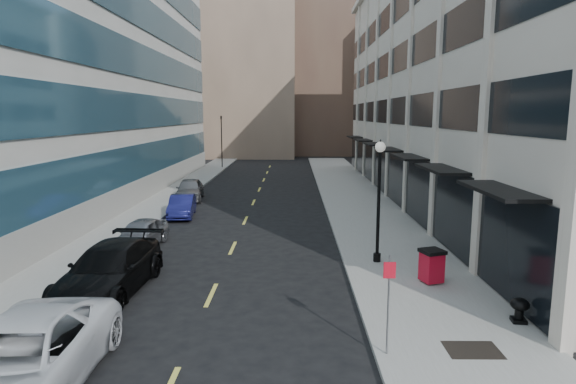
{
  "coord_description": "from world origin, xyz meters",
  "views": [
    {
      "loc": [
        2.89,
        -8.05,
        6.27
      ],
      "look_at": [
        2.65,
        12.22,
        2.99
      ],
      "focal_mm": 30.0,
      "sensor_mm": 36.0,
      "label": 1
    }
  ],
  "objects_px": {
    "traffic_signal": "(221,119)",
    "trash_bin": "(432,265)",
    "car_blue_sedan": "(182,206)",
    "car_grey_sedan": "(190,189)",
    "car_white_van": "(19,361)",
    "car_black_pickup": "(110,269)",
    "lamppost": "(379,191)",
    "sign_post": "(389,292)",
    "car_silver_sedan": "(141,234)",
    "urn_planter": "(520,308)"
  },
  "relations": [
    {
      "from": "traffic_signal",
      "to": "trash_bin",
      "type": "relative_size",
      "value": 5.6
    },
    {
      "from": "car_blue_sedan",
      "to": "car_grey_sedan",
      "type": "xyz_separation_m",
      "value": [
        -0.8,
        6.0,
        0.12
      ]
    },
    {
      "from": "car_white_van",
      "to": "car_blue_sedan",
      "type": "height_order",
      "value": "car_white_van"
    },
    {
      "from": "car_black_pickup",
      "to": "car_blue_sedan",
      "type": "relative_size",
      "value": 1.45
    },
    {
      "from": "lamppost",
      "to": "car_white_van",
      "type": "bearing_deg",
      "value": -134.76
    },
    {
      "from": "car_white_van",
      "to": "lamppost",
      "type": "relative_size",
      "value": 1.21
    },
    {
      "from": "car_blue_sedan",
      "to": "lamppost",
      "type": "xyz_separation_m",
      "value": [
        10.4,
        -9.5,
        2.5
      ]
    },
    {
      "from": "car_black_pickup",
      "to": "sign_post",
      "type": "bearing_deg",
      "value": -24.16
    },
    {
      "from": "traffic_signal",
      "to": "trash_bin",
      "type": "height_order",
      "value": "traffic_signal"
    },
    {
      "from": "car_silver_sedan",
      "to": "trash_bin",
      "type": "height_order",
      "value": "trash_bin"
    },
    {
      "from": "car_silver_sedan",
      "to": "traffic_signal",
      "type": "bearing_deg",
      "value": 98.37
    },
    {
      "from": "traffic_signal",
      "to": "car_blue_sedan",
      "type": "relative_size",
      "value": 1.72
    },
    {
      "from": "car_blue_sedan",
      "to": "urn_planter",
      "type": "bearing_deg",
      "value": -55.33
    },
    {
      "from": "traffic_signal",
      "to": "lamppost",
      "type": "relative_size",
      "value": 1.36
    },
    {
      "from": "car_white_van",
      "to": "lamppost",
      "type": "xyz_separation_m",
      "value": [
        9.6,
        9.68,
        2.31
      ]
    },
    {
      "from": "car_white_van",
      "to": "urn_planter",
      "type": "height_order",
      "value": "car_white_van"
    },
    {
      "from": "car_white_van",
      "to": "car_grey_sedan",
      "type": "bearing_deg",
      "value": 91.59
    },
    {
      "from": "traffic_signal",
      "to": "urn_planter",
      "type": "relative_size",
      "value": 9.33
    },
    {
      "from": "car_silver_sedan",
      "to": "urn_planter",
      "type": "bearing_deg",
      "value": -24.76
    },
    {
      "from": "car_white_van",
      "to": "car_black_pickup",
      "type": "height_order",
      "value": "car_white_van"
    },
    {
      "from": "car_black_pickup",
      "to": "car_grey_sedan",
      "type": "bearing_deg",
      "value": 96.99
    },
    {
      "from": "car_silver_sedan",
      "to": "trash_bin",
      "type": "xyz_separation_m",
      "value": [
        12.31,
        -5.03,
        0.14
      ]
    },
    {
      "from": "car_blue_sedan",
      "to": "sign_post",
      "type": "distance_m",
      "value": 19.79
    },
    {
      "from": "car_black_pickup",
      "to": "car_grey_sedan",
      "type": "height_order",
      "value": "car_black_pickup"
    },
    {
      "from": "lamppost",
      "to": "sign_post",
      "type": "height_order",
      "value": "lamppost"
    },
    {
      "from": "trash_bin",
      "to": "lamppost",
      "type": "bearing_deg",
      "value": 102.71
    },
    {
      "from": "trash_bin",
      "to": "urn_planter",
      "type": "xyz_separation_m",
      "value": [
        1.64,
        -3.42,
        -0.22
      ]
    },
    {
      "from": "traffic_signal",
      "to": "car_silver_sedan",
      "type": "relative_size",
      "value": 1.75
    },
    {
      "from": "car_silver_sedan",
      "to": "car_grey_sedan",
      "type": "bearing_deg",
      "value": 98.4
    },
    {
      "from": "car_white_van",
      "to": "car_silver_sedan",
      "type": "height_order",
      "value": "car_white_van"
    },
    {
      "from": "car_black_pickup",
      "to": "car_white_van",
      "type": "bearing_deg",
      "value": -83.0
    },
    {
      "from": "lamppost",
      "to": "sign_post",
      "type": "distance_m",
      "value": 8.11
    },
    {
      "from": "car_grey_sedan",
      "to": "urn_planter",
      "type": "height_order",
      "value": "car_grey_sedan"
    },
    {
      "from": "car_blue_sedan",
      "to": "trash_bin",
      "type": "relative_size",
      "value": 3.26
    },
    {
      "from": "car_blue_sedan",
      "to": "urn_planter",
      "type": "xyz_separation_m",
      "value": [
        13.6,
        -15.45,
        -0.06
      ]
    },
    {
      "from": "car_blue_sedan",
      "to": "car_silver_sedan",
      "type": "bearing_deg",
      "value": -99.56
    },
    {
      "from": "trash_bin",
      "to": "car_silver_sedan",
      "type": "bearing_deg",
      "value": 138.88
    },
    {
      "from": "car_white_van",
      "to": "car_black_pickup",
      "type": "bearing_deg",
      "value": 91.59
    },
    {
      "from": "car_grey_sedan",
      "to": "lamppost",
      "type": "xyz_separation_m",
      "value": [
        11.2,
        -15.5,
        2.38
      ]
    },
    {
      "from": "car_white_van",
      "to": "car_blue_sedan",
      "type": "bearing_deg",
      "value": 90.36
    },
    {
      "from": "car_silver_sedan",
      "to": "car_blue_sedan",
      "type": "relative_size",
      "value": 0.98
    },
    {
      "from": "car_silver_sedan",
      "to": "sign_post",
      "type": "relative_size",
      "value": 1.51
    },
    {
      "from": "car_black_pickup",
      "to": "car_silver_sedan",
      "type": "height_order",
      "value": "car_black_pickup"
    },
    {
      "from": "car_grey_sedan",
      "to": "traffic_signal",
      "type": "bearing_deg",
      "value": 85.17
    },
    {
      "from": "car_black_pickup",
      "to": "trash_bin",
      "type": "distance_m",
      "value": 11.59
    },
    {
      "from": "car_blue_sedan",
      "to": "trash_bin",
      "type": "bearing_deg",
      "value": -51.86
    },
    {
      "from": "car_blue_sedan",
      "to": "lamppost",
      "type": "relative_size",
      "value": 0.79
    },
    {
      "from": "lamppost",
      "to": "car_silver_sedan",
      "type": "bearing_deg",
      "value": 166.89
    },
    {
      "from": "sign_post",
      "to": "urn_planter",
      "type": "height_order",
      "value": "sign_post"
    },
    {
      "from": "car_white_van",
      "to": "trash_bin",
      "type": "bearing_deg",
      "value": 30.62
    }
  ]
}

